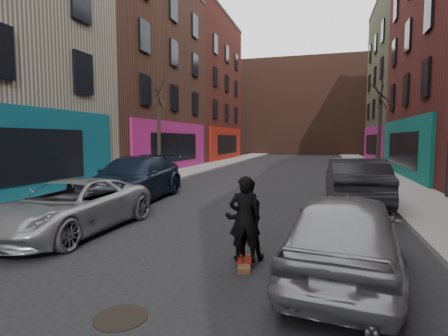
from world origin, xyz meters
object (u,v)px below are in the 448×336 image
Objects in this scene: tree_left_far at (159,120)px; parked_left_far at (71,206)px; skateboard at (245,264)px; parked_right_end at (355,181)px; skateboarder at (245,219)px; manhole at (121,318)px; parked_right_far at (346,234)px; tree_right_far at (380,120)px; parked_left_end at (134,178)px; pedestrian at (245,218)px.

tree_left_far is 1.37× the size of parked_left_far.
parked_right_end is at bearing 60.52° from skateboard.
tree_left_far reaches higher than parked_left_far.
manhole is (-1.16, -2.25, -0.88)m from skateboarder.
parked_right_far is 6.96m from parked_right_end.
tree_right_far is 4.31× the size of skateboarder.
manhole is (-3.59, -9.17, -0.82)m from parked_right_end.
parked_right_far reaches higher than skateboard.
parked_left_far is 0.83× the size of parked_left_end.
tree_left_far is 4.12× the size of skateboarder.
parked_right_far is at bearing 81.97° from parked_right_end.
parked_right_end is at bearing 68.62° from manhole.
parked_right_end is 3.20× the size of pedestrian.
tree_right_far is at bearing -91.98° from parked_right_far.
parked_right_far is (6.40, -1.12, 0.08)m from parked_left_far.
parked_left_end is 1.13× the size of parked_right_end.
manhole is at bearing 66.33° from parked_right_end.
pedestrian is at bearing -48.13° from parked_left_end.
parked_right_end is (0.70, 6.93, 0.09)m from parked_right_far.
tree_left_far is 11.65m from parked_left_far.
tree_right_far is 18.83m from skateboarder.
tree_right_far is 9.71× the size of manhole.
tree_right_far is 19.57m from parked_left_far.
parked_right_end is 6.99m from pedestrian.
parked_right_far is 5.43× the size of skateboard.
pedestrian reaches higher than skateboard.
skateboard is 2.53m from manhole.
parked_left_end reaches higher than manhole.
parked_right_end is at bearing -26.89° from tree_left_far.
parked_right_far reaches higher than parked_left_far.
parked_left_end is at bearing -129.51° from tree_right_far.
parked_right_end is at bearing -101.70° from tree_right_far.
skateboard is 0.85m from pedestrian.
tree_left_far is 9.29× the size of manhole.
parked_left_far is at bearing -2.45° from parked_right_far.
tree_right_far is at bearing 46.03° from parked_left_end.
tree_right_far is 1.44× the size of parked_left_far.
tree_right_far is at bearing 65.19° from skateboard.
parked_left_end is 3.62× the size of skateboarder.
tree_right_far is 1.57× the size of parked_right_far.
manhole is (-5.89, -20.29, -3.52)m from tree_right_far.
tree_right_far is at bearing -114.81° from skateboarder.
parked_right_far is 1.87m from skateboard.
skateboarder is at bearing 68.32° from parked_right_end.
parked_left_far is (-9.40, -16.93, -2.87)m from tree_right_far.
parked_left_far is 4.57m from parked_left_end.
parked_right_end is (7.96, 1.32, 0.00)m from parked_left_end.
tree_right_far reaches higher than manhole.
tree_right_far is 18.97m from skateboard.
skateboard is at bearing -57.51° from tree_left_far.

